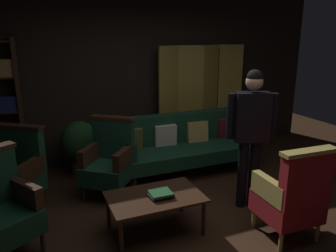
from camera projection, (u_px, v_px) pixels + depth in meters
ground_plane at (195, 223)px, 3.79m from camera, size 10.00×10.00×0.00m
back_wall at (130, 76)px, 5.59m from camera, size 7.20×0.10×2.80m
folding_screen at (200, 97)px, 6.04m from camera, size 1.73×0.31×1.90m
velvet_couch at (184, 142)px, 5.17m from camera, size 2.12×0.78×0.88m
coffee_table at (155, 200)px, 3.55m from camera, size 1.00×0.64×0.42m
armchair_gilt_accent at (292, 195)px, 3.40m from camera, size 0.61×0.60×1.04m
armchair_wing_left at (16, 173)px, 3.95m from camera, size 0.80×0.80×1.04m
armchair_wing_far at (109, 160)px, 4.36m from camera, size 0.81×0.81×1.04m
standing_figure at (251, 127)px, 3.92m from camera, size 0.56×0.34×1.70m
potted_plant at (80, 144)px, 4.97m from camera, size 0.56×0.56×0.85m
book_black_cloth at (161, 196)px, 3.51m from camera, size 0.27×0.19×0.03m
book_green_cloth at (161, 193)px, 3.50m from camera, size 0.23×0.20×0.03m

